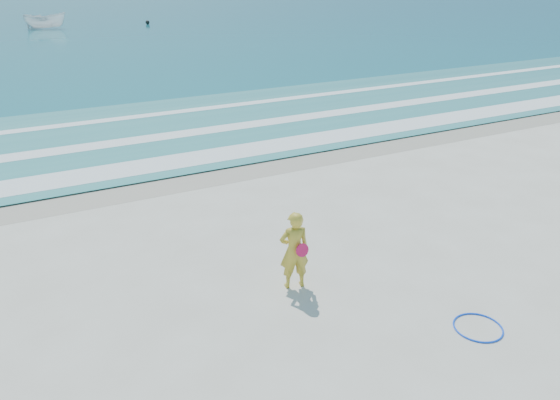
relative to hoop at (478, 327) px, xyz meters
name	(u,v)px	position (x,y,z in m)	size (l,w,h in m)	color
ground	(379,334)	(-1.66, 0.68, -0.02)	(400.00, 400.00, 0.00)	silver
wet_sand	(203,173)	(-1.66, 9.68, -0.01)	(400.00, 2.40, 0.00)	#B2A893
ocean	(13,0)	(-1.66, 105.68, 0.00)	(400.00, 190.00, 0.04)	#19727F
shallow	(158,131)	(-1.66, 14.68, 0.03)	(400.00, 10.00, 0.01)	#59B7AD
foam_near	(189,159)	(-1.66, 10.98, 0.04)	(400.00, 1.40, 0.01)	white
foam_mid	(164,136)	(-1.66, 13.88, 0.04)	(400.00, 0.90, 0.01)	white
foam_far	(142,116)	(-1.66, 17.18, 0.04)	(400.00, 0.60, 0.01)	white
hoop	(478,327)	(0.00, 0.00, 0.00)	(0.87, 0.87, 0.03)	#0D48F4
boat	(45,21)	(-1.54, 54.45, 0.79)	(1.48, 3.94, 1.52)	white
buoy	(147,22)	(8.36, 54.03, 0.24)	(0.42, 0.42, 0.42)	black
woman	(294,250)	(-2.25, 2.73, 0.80)	(0.66, 0.50, 1.64)	gold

